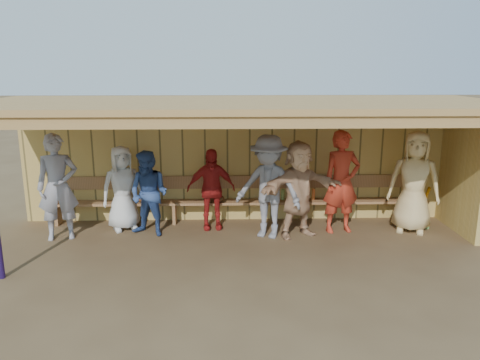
% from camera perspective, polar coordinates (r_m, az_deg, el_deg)
% --- Properties ---
extents(ground, '(90.00, 90.00, 0.00)m').
position_cam_1_polar(ground, '(8.50, 0.08, -7.45)').
color(ground, brown).
rests_on(ground, ground).
extents(player_a, '(0.80, 0.64, 1.93)m').
position_cam_1_polar(player_a, '(8.97, -21.32, -0.81)').
color(player_a, '#99969E').
rests_on(player_a, ground).
extents(player_b, '(0.94, 0.80, 1.63)m').
position_cam_1_polar(player_b, '(9.16, -14.10, -0.97)').
color(player_b, silver).
rests_on(player_b, ground).
extents(player_c, '(0.95, 0.86, 1.59)m').
position_cam_1_polar(player_c, '(8.73, -11.04, -1.66)').
color(player_c, '#304B85').
rests_on(player_c, ground).
extents(player_d, '(0.96, 0.48, 1.57)m').
position_cam_1_polar(player_d, '(8.95, -3.56, -1.12)').
color(player_d, '#AF1F1C').
rests_on(player_d, ground).
extents(player_e, '(1.40, 1.14, 1.89)m').
position_cam_1_polar(player_e, '(8.47, 3.48, -0.83)').
color(player_e, gray).
rests_on(player_e, ground).
extents(player_f, '(1.73, 1.13, 1.79)m').
position_cam_1_polar(player_f, '(8.56, 7.14, -1.12)').
color(player_f, tan).
rests_on(player_f, ground).
extents(player_g, '(0.77, 0.58, 1.93)m').
position_cam_1_polar(player_g, '(8.93, 12.27, -0.24)').
color(player_g, red).
rests_on(player_g, ground).
extents(player_h, '(1.10, 0.91, 1.92)m').
position_cam_1_polar(player_h, '(9.33, 20.45, -0.23)').
color(player_h, '#DFBF7D').
rests_on(player_h, ground).
extents(dugout_structure, '(8.80, 3.20, 2.50)m').
position_cam_1_polar(dugout_structure, '(8.75, 2.48, 4.65)').
color(dugout_structure, tan).
rests_on(dugout_structure, ground).
extents(bench, '(7.60, 0.34, 0.93)m').
position_cam_1_polar(bench, '(9.39, -0.15, -2.00)').
color(bench, '#9E7044').
rests_on(bench, ground).
extents(dugout_equipment, '(7.41, 0.62, 0.80)m').
position_cam_1_polar(dugout_equipment, '(9.30, -6.21, -2.48)').
color(dugout_equipment, orange).
rests_on(dugout_equipment, ground).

